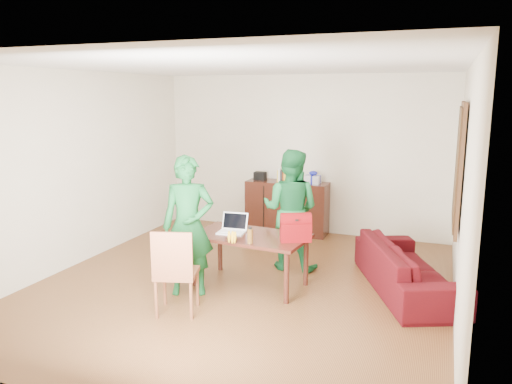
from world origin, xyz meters
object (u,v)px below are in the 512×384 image
at_px(red_bag, 296,230).
at_px(sofa, 407,267).
at_px(chair, 177,288).
at_px(bottle, 250,235).
at_px(table, 250,241).
at_px(person_near, 188,226).
at_px(person_far, 290,210).
at_px(laptop, 231,230).

bearing_deg(red_bag, sofa, 0.71).
bearing_deg(chair, bottle, 33.39).
xyz_separation_m(table, bottle, (0.13, -0.33, 0.17)).
bearing_deg(bottle, table, 111.41).
distance_m(bottle, sofa, 1.98).
bearing_deg(sofa, bottle, 92.86).
bearing_deg(chair, person_near, 87.66).
distance_m(person_far, laptop, 0.98).
bearing_deg(red_bag, bottle, -171.41).
bearing_deg(red_bag, person_far, 87.34).
height_order(table, person_far, person_far).
bearing_deg(table, chair, -108.56).
distance_m(person_near, laptop, 0.60).
bearing_deg(person_far, bottle, 84.42).
bearing_deg(sofa, table, 82.23).
bearing_deg(table, sofa, 21.27).
distance_m(bottle, red_bag, 0.55).
distance_m(chair, laptop, 1.12).
bearing_deg(person_near, bottle, -13.31).
bearing_deg(person_far, sofa, 171.62).
xyz_separation_m(person_near, laptop, (0.35, 0.46, -0.13)).
bearing_deg(person_near, sofa, -2.46).
bearing_deg(bottle, person_far, 82.90).
relative_size(table, sofa, 0.74).
bearing_deg(table, bottle, -63.31).
bearing_deg(sofa, person_near, 88.67).
bearing_deg(person_far, red_bag, 112.52).
bearing_deg(sofa, chair, 100.41).
relative_size(person_near, bottle, 8.65).
distance_m(person_near, person_far, 1.55).
height_order(chair, bottle, chair).
bearing_deg(person_far, person_near, 57.38).
distance_m(red_bag, sofa, 1.46).
bearing_deg(laptop, red_bag, -6.00).
xyz_separation_m(bottle, red_bag, (0.47, 0.29, 0.04)).
height_order(person_near, laptop, person_near).
distance_m(table, person_far, 0.88).
distance_m(laptop, red_bag, 0.85).
xyz_separation_m(laptop, red_bag, (0.84, -0.02, 0.09)).
height_order(table, person_near, person_near).
relative_size(red_bag, sofa, 0.18).
xyz_separation_m(chair, person_near, (-0.14, 0.55, 0.56)).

